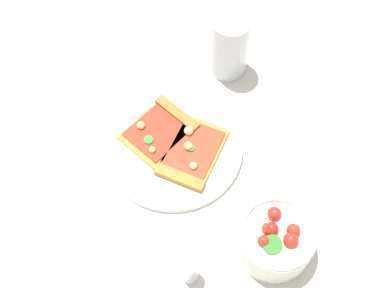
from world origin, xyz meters
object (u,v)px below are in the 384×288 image
salad_bowl (276,239)px  soda_glass (229,47)px  pizza_slice_far (191,155)px  pepper_shaker (190,269)px  pizza_slice_near (162,129)px  paper_napkin (110,61)px  plate (173,147)px

salad_bowl → soda_glass: soda_glass is taller
pizza_slice_far → pepper_shaker: (0.22, -0.03, 0.02)m
pizza_slice_near → paper_napkin: bearing=-153.1°
plate → salad_bowl: size_ratio=2.04×
pizza_slice_far → soda_glass: soda_glass is taller
pepper_shaker → paper_napkin: bearing=-165.8°
plate → pizza_slice_far: 0.04m
plate → salad_bowl: 0.26m
paper_napkin → pepper_shaker: pepper_shaker is taller
pizza_slice_far → pepper_shaker: bearing=-6.6°
plate → paper_napkin: (-0.22, -0.11, -0.01)m
salad_bowl → pizza_slice_far: bearing=-146.5°
pizza_slice_near → pizza_slice_far: 0.08m
soda_glass → pepper_shaker: size_ratio=1.89×
plate → pepper_shaker: bearing=1.1°
salad_bowl → soda_glass: 0.39m
plate → pepper_shaker: size_ratio=3.58×
plate → paper_napkin: 0.25m
plate → pizza_slice_near: pizza_slice_near is taller
plate → paper_napkin: plate is taller
paper_napkin → pepper_shaker: bearing=14.2°
pizza_slice_far → paper_napkin: (-0.25, -0.14, -0.02)m
pizza_slice_far → paper_napkin: 0.29m
pizza_slice_far → soda_glass: bearing=154.5°
plate → soda_glass: bearing=144.4°
pizza_slice_far → soda_glass: (-0.21, 0.10, 0.04)m
salad_bowl → paper_napkin: 0.51m
plate → pizza_slice_far: pizza_slice_far is taller
pepper_shaker → salad_bowl: bearing=102.9°
pizza_slice_far → salad_bowl: salad_bowl is taller
pizza_slice_near → soda_glass: (-0.15, 0.15, 0.04)m
pizza_slice_near → salad_bowl: salad_bowl is taller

